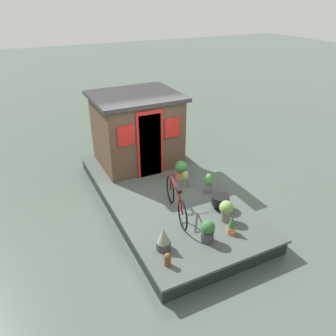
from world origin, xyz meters
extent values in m
plane|color=#47564C|center=(0.00, 0.00, 0.00)|extent=(60.00, 60.00, 0.00)
cube|color=#424C47|center=(0.00, 0.00, 0.36)|extent=(5.71, 2.86, 0.06)
cube|color=black|center=(0.00, 0.00, 0.17)|extent=(5.60, 2.80, 0.33)
cube|color=#4C3828|center=(1.76, 0.00, 1.33)|extent=(1.81, 2.11, 1.87)
cube|color=#28282B|center=(1.76, 0.00, 2.32)|extent=(2.01, 2.31, 0.10)
cube|color=#144733|center=(0.83, 0.00, 1.24)|extent=(0.04, 0.60, 1.70)
cube|color=red|center=(0.83, 0.00, 1.29)|extent=(0.03, 0.72, 1.80)
cube|color=red|center=(0.83, -0.63, 1.64)|extent=(0.03, 0.44, 0.52)
cube|color=red|center=(0.83, 0.63, 1.64)|extent=(0.03, 0.44, 0.52)
torus|color=black|center=(-0.53, 0.11, 0.71)|extent=(0.63, 0.17, 0.64)
torus|color=black|center=(-1.52, 0.32, 0.71)|extent=(0.63, 0.17, 0.64)
cylinder|color=#4C1414|center=(-1.07, 0.22, 0.92)|extent=(0.94, 0.24, 0.44)
cylinder|color=#4C1414|center=(-0.91, 0.19, 1.11)|extent=(0.60, 0.16, 0.06)
cylinder|color=#4C1414|center=(-1.37, 0.29, 0.90)|extent=(0.35, 0.11, 0.40)
cylinder|color=#4C1414|center=(-0.57, 0.11, 0.92)|extent=(0.12, 0.06, 0.42)
cube|color=black|center=(-1.21, 0.25, 1.12)|extent=(0.22, 0.14, 0.06)
cylinder|color=#4C1414|center=(-0.61, 0.12, 1.15)|extent=(0.13, 0.49, 0.02)
cylinder|color=#38383D|center=(-2.12, 0.09, 0.51)|extent=(0.25, 0.25, 0.24)
sphere|color=#2D602D|center=(-2.12, 0.09, 0.73)|extent=(0.28, 0.28, 0.28)
cylinder|color=slate|center=(-0.57, -0.91, 0.50)|extent=(0.21, 0.21, 0.22)
ellipsoid|color=#4C8942|center=(-0.57, -0.91, 0.73)|extent=(0.21, 0.21, 0.33)
cylinder|color=slate|center=(-1.72, -0.62, 0.51)|extent=(0.20, 0.20, 0.23)
sphere|color=#70934C|center=(-1.72, -0.62, 0.72)|extent=(0.30, 0.30, 0.30)
cylinder|color=slate|center=(-0.10, -0.54, 0.49)|extent=(0.16, 0.16, 0.19)
ellipsoid|color=#70934C|center=(-0.10, -0.54, 0.68)|extent=(0.19, 0.19, 0.29)
cylinder|color=#38383D|center=(-1.94, 0.96, 0.48)|extent=(0.28, 0.28, 0.17)
cone|color=gray|center=(-1.94, 0.96, 0.71)|extent=(0.25, 0.25, 0.31)
cylinder|color=#C6754C|center=(-2.12, -0.48, 0.47)|extent=(0.19, 0.19, 0.15)
cone|color=#2D602D|center=(-2.12, -0.48, 0.67)|extent=(0.17, 0.17, 0.26)
cylinder|color=#C6754C|center=(0.33, -0.64, 0.50)|extent=(0.31, 0.31, 0.21)
sphere|color=#387533|center=(0.33, -0.64, 0.72)|extent=(0.33, 0.33, 0.33)
cylinder|color=black|center=(-1.29, -0.78, 0.61)|extent=(0.40, 0.40, 0.20)
cylinder|color=black|center=(-1.29, -0.78, 0.45)|extent=(0.04, 0.04, 0.12)
cylinder|color=black|center=(-1.29, -0.78, 0.40)|extent=(0.28, 0.28, 0.02)
cylinder|color=brown|center=(-2.36, 1.08, 0.49)|extent=(0.12, 0.12, 0.20)
sphere|color=brown|center=(-2.36, 1.08, 0.59)|extent=(0.13, 0.13, 0.13)
camera|label=1|loc=(-6.36, 3.05, 4.74)|focal=35.45mm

